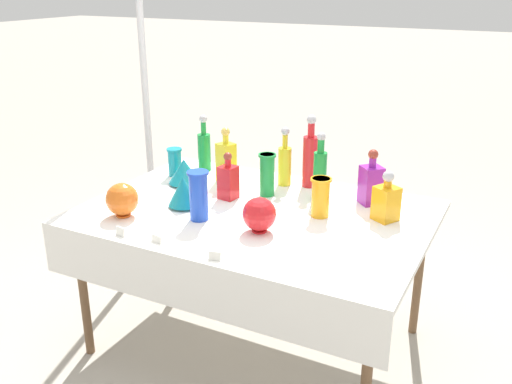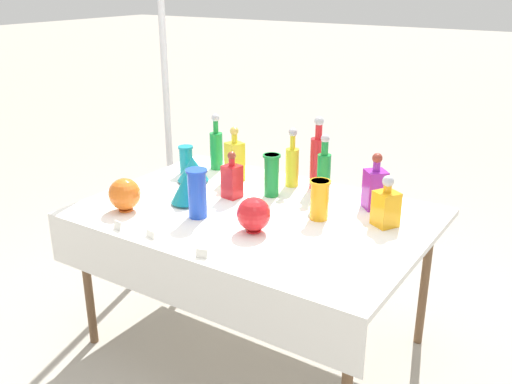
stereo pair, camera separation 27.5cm
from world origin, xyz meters
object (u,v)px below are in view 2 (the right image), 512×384
Objects in this scene: canopy_pole at (168,123)px; fluted_vase_1 at (186,189)px; tall_bottle_2 at (324,174)px; square_decanter_3 at (235,159)px; slender_vase_0 at (320,198)px; slender_vase_3 at (197,192)px; tall_bottle_1 at (216,147)px; tall_bottle_3 at (318,159)px; round_bowl_0 at (254,214)px; slender_vase_2 at (186,159)px; tall_bottle_0 at (292,163)px; square_decanter_0 at (232,179)px; fluted_vase_0 at (193,169)px; square_decanter_2 at (386,206)px; slender_vase_1 at (272,174)px; square_decanter_1 at (375,187)px; round_bowl_1 at (125,194)px.

fluted_vase_1 is at bearing -44.12° from canopy_pole.
square_decanter_3 is at bearing 178.04° from tall_bottle_2.
slender_vase_3 is (-0.49, -0.30, 0.02)m from slender_vase_0.
canopy_pole is at bearing 157.70° from tall_bottle_1.
round_bowl_0 is (0.02, -0.66, -0.08)m from tall_bottle_3.
slender_vase_2 is 0.49m from fluted_vase_1.
slender_vase_3 is 0.32m from round_bowl_0.
tall_bottle_2 is 0.89× the size of tall_bottle_3.
slender_vase_3 is 0.10× the size of canopy_pole.
tall_bottle_0 reaches higher than square_decanter_0.
tall_bottle_1 reaches higher than fluted_vase_0.
square_decanter_2 is (0.62, -0.23, -0.03)m from tall_bottle_0.
canopy_pole reaches higher than square_decanter_3.
slender_vase_1 is 0.10× the size of canopy_pole.
round_bowl_0 is at bearing -29.51° from fluted_vase_0.
square_decanter_2 is at bearing 6.72° from square_decanter_0.
fluted_vase_1 is 1.12m from canopy_pole.
square_decanter_1 is 1.73× the size of round_bowl_1.
fluted_vase_0 is 0.80m from canopy_pole.
tall_bottle_0 is 0.92× the size of tall_bottle_2.
square_decanter_0 is at bearing 138.14° from round_bowl_0.
tall_bottle_0 is 0.50m from square_decanter_1.
tall_bottle_1 is 1.37× the size of square_decanter_2.
slender_vase_0 is 0.58m from slender_vase_3.
square_decanter_0 reaches higher than slender_vase_0.
square_decanter_2 is at bearing -11.84° from tall_bottle_1.
fluted_vase_0 is at bearing 174.60° from slender_vase_0.
canopy_pole is at bearing 158.14° from slender_vase_0.
slender_vase_0 is at bearing -19.31° from square_decanter_3.
round_bowl_1 is at bearing -155.07° from square_decanter_2.
tall_bottle_0 is 0.47m from slender_vase_0.
square_decanter_1 is 1.20× the size of slender_vase_3.
tall_bottle_3 is 0.73m from slender_vase_3.
square_decanter_3 is 0.68m from slender_vase_0.
slender_vase_2 is (-1.12, -0.09, -0.02)m from square_decanter_1.
square_decanter_1 is (0.50, -0.06, -0.02)m from tall_bottle_0.
tall_bottle_3 reaches higher than slender_vase_2.
tall_bottle_2 is at bearing 15.19° from slender_vase_1.
slender_vase_1 is (-0.35, 0.14, 0.02)m from slender_vase_0.
square_decanter_2 is 0.10× the size of canopy_pole.
slender_vase_0 is (-0.29, -0.10, 0.01)m from square_decanter_2.
slender_vase_2 is at bearing 142.70° from fluted_vase_0.
fluted_vase_0 is (-0.32, 0.07, -0.02)m from square_decanter_0.
slender_vase_3 is at bearing -153.34° from square_decanter_2.
tall_bottle_0 is 1.14× the size of square_decanter_1.
tall_bottle_1 reaches higher than tall_bottle_0.
fluted_vase_0 is at bearing -155.10° from tall_bottle_3.
slender_vase_2 is at bearing -175.36° from square_decanter_1.
slender_vase_1 is (-0.64, 0.04, 0.02)m from square_decanter_2.
square_decanter_0 is 0.51m from slender_vase_0.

